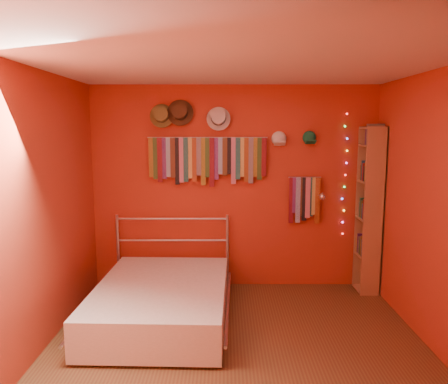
{
  "coord_description": "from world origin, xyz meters",
  "views": [
    {
      "loc": [
        -0.11,
        -3.61,
        1.99
      ],
      "look_at": [
        -0.12,
        0.9,
        1.32
      ],
      "focal_mm": 35.0,
      "sensor_mm": 36.0,
      "label": 1
    }
  ],
  "objects_px": {
    "bed": "(162,301)",
    "bookshelf": "(373,209)",
    "reading_lamp": "(322,196)",
    "tie_rack": "(207,158)"
  },
  "relations": [
    {
      "from": "bed",
      "to": "bookshelf",
      "type": "bearing_deg",
      "value": 20.97
    },
    {
      "from": "reading_lamp",
      "to": "tie_rack",
      "type": "bearing_deg",
      "value": 173.17
    },
    {
      "from": "tie_rack",
      "to": "reading_lamp",
      "type": "height_order",
      "value": "tie_rack"
    },
    {
      "from": "tie_rack",
      "to": "bed",
      "type": "bearing_deg",
      "value": -113.44
    },
    {
      "from": "tie_rack",
      "to": "bookshelf",
      "type": "xyz_separation_m",
      "value": [
        1.99,
        -0.15,
        -0.6
      ]
    },
    {
      "from": "reading_lamp",
      "to": "bed",
      "type": "relative_size",
      "value": 0.15
    },
    {
      "from": "reading_lamp",
      "to": "bookshelf",
      "type": "relative_size",
      "value": 0.15
    },
    {
      "from": "bed",
      "to": "tie_rack",
      "type": "bearing_deg",
      "value": 68.2
    },
    {
      "from": "reading_lamp",
      "to": "bookshelf",
      "type": "height_order",
      "value": "bookshelf"
    },
    {
      "from": "reading_lamp",
      "to": "bookshelf",
      "type": "bearing_deg",
      "value": 0.86
    }
  ]
}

